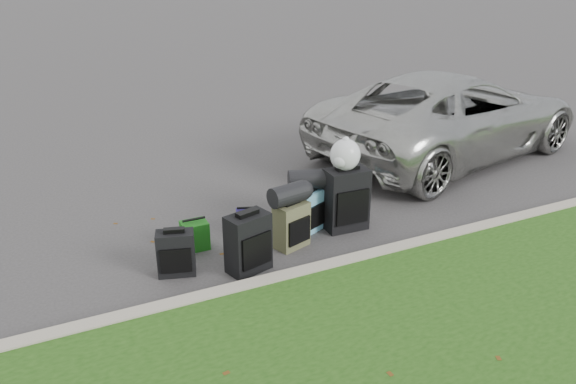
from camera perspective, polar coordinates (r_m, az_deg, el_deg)
name	(u,v)px	position (r m, az deg, el deg)	size (l,w,h in m)	color
ground	(302,235)	(7.28, 1.40, -4.41)	(120.00, 120.00, 0.00)	#383535
curb	(341,265)	(6.48, 5.45, -7.44)	(120.00, 0.18, 0.15)	#9E937F
suv	(450,115)	(10.44, 16.16, 7.56)	(2.48, 5.38, 1.49)	#B7B7B2
suitcase_small_black	(176,253)	(6.44, -11.31, -6.12)	(0.42, 0.23, 0.52)	black
suitcase_large_black_left	(248,243)	(6.36, -4.07, -5.19)	(0.48, 0.29, 0.69)	black
suitcase_olive	(291,225)	(6.89, 0.34, -3.39)	(0.42, 0.26, 0.57)	#44452C
suitcase_teal	(309,211)	(7.29, 2.16, -1.98)	(0.38, 0.23, 0.55)	#518BAD
suitcase_large_black_right	(346,199)	(7.34, 5.92, -0.74)	(0.55, 0.33, 0.83)	black
tote_green	(195,235)	(6.98, -9.44, -4.36)	(0.31, 0.25, 0.35)	#186416
tote_navy	(246,220)	(7.42, -4.34, -2.82)	(0.24, 0.19, 0.26)	navy
duffel_left	(288,194)	(6.71, 0.05, -0.24)	(0.25, 0.25, 0.47)	black
duffel_right	(307,179)	(7.23, 1.90, 1.28)	(0.26, 0.26, 0.47)	black
trash_bag	(345,155)	(7.12, 5.84, 3.78)	(0.39, 0.39, 0.39)	white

